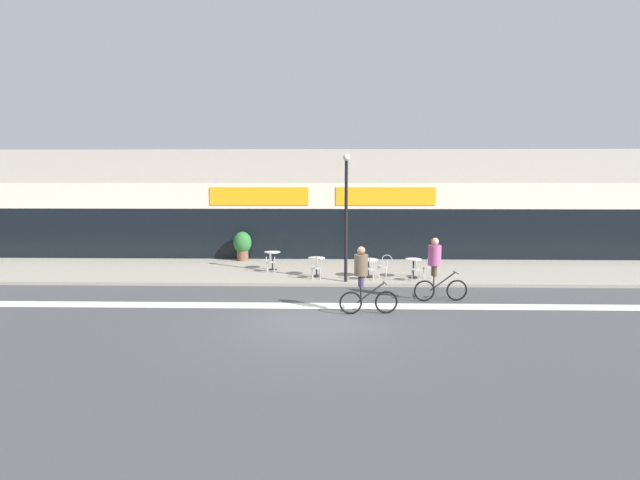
# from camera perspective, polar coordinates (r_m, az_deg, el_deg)

# --- Properties ---
(ground_plane) EXTENTS (120.00, 120.00, 0.00)m
(ground_plane) POSITION_cam_1_polar(r_m,az_deg,el_deg) (14.11, -0.54, -9.35)
(ground_plane) COLOR #424244
(sidewalk_slab) EXTENTS (40.00, 5.50, 0.12)m
(sidewalk_slab) POSITION_cam_1_polar(r_m,az_deg,el_deg) (21.15, 0.11, -3.57)
(sidewalk_slab) COLOR gray
(sidewalk_slab) RESTS_ON ground
(storefront_facade) EXTENTS (40.00, 4.06, 5.30)m
(storefront_facade) POSITION_cam_1_polar(r_m,az_deg,el_deg) (25.52, 0.35, 4.13)
(storefront_facade) COLOR #B2A899
(storefront_facade) RESTS_ON ground
(bike_lane_stripe) EXTENTS (36.00, 0.70, 0.01)m
(bike_lane_stripe) POSITION_cam_1_polar(r_m,az_deg,el_deg) (15.80, -0.33, -7.52)
(bike_lane_stripe) COLOR silver
(bike_lane_stripe) RESTS_ON ground
(bistro_table_0) EXTENTS (0.67, 0.67, 0.77)m
(bistro_table_0) POSITION_cam_1_polar(r_m,az_deg,el_deg) (21.13, -5.45, -1.95)
(bistro_table_0) COLOR black
(bistro_table_0) RESTS_ON sidewalk_slab
(bistro_table_1) EXTENTS (0.67, 0.67, 0.74)m
(bistro_table_1) POSITION_cam_1_polar(r_m,az_deg,el_deg) (19.68, -0.40, -2.65)
(bistro_table_1) COLOR black
(bistro_table_1) RESTS_ON sidewalk_slab
(bistro_table_2) EXTENTS (0.77, 0.77, 0.71)m
(bistro_table_2) POSITION_cam_1_polar(r_m,az_deg,el_deg) (19.56, 5.56, -2.78)
(bistro_table_2) COLOR black
(bistro_table_2) RESTS_ON sidewalk_slab
(bistro_table_3) EXTENTS (0.63, 0.63, 0.76)m
(bistro_table_3) POSITION_cam_1_polar(r_m,az_deg,el_deg) (19.64, 10.64, -2.78)
(bistro_table_3) COLOR black
(bistro_table_3) RESTS_ON sidewalk_slab
(cafe_chair_0_near) EXTENTS (0.40, 0.58, 0.90)m
(cafe_chair_0_near) POSITION_cam_1_polar(r_m,az_deg,el_deg) (20.52, -5.66, -2.30)
(cafe_chair_0_near) COLOR #B7B2AD
(cafe_chair_0_near) RESTS_ON sidewalk_slab
(cafe_chair_1_near) EXTENTS (0.45, 0.60, 0.90)m
(cafe_chair_1_near) POSITION_cam_1_polar(r_m,az_deg,el_deg) (19.06, -0.42, -3.00)
(cafe_chair_1_near) COLOR #B7B2AD
(cafe_chair_1_near) RESTS_ON sidewalk_slab
(cafe_chair_2_near) EXTENTS (0.41, 0.58, 0.90)m
(cafe_chair_2_near) POSITION_cam_1_polar(r_m,az_deg,el_deg) (18.94, 5.69, -3.11)
(cafe_chair_2_near) COLOR #B7B2AD
(cafe_chair_2_near) RESTS_ON sidewalk_slab
(cafe_chair_2_side) EXTENTS (0.60, 0.45, 0.90)m
(cafe_chair_2_side) POSITION_cam_1_polar(r_m,az_deg,el_deg) (19.60, 7.39, -2.78)
(cafe_chair_2_side) COLOR #B7B2AD
(cafe_chair_2_side) RESTS_ON sidewalk_slab
(cafe_chair_3_near) EXTENTS (0.45, 0.60, 0.90)m
(cafe_chair_3_near) POSITION_cam_1_polar(r_m,az_deg,el_deg) (19.03, 10.91, -3.16)
(cafe_chair_3_near) COLOR #B7B2AD
(cafe_chair_3_near) RESTS_ON sidewalk_slab
(cafe_chair_3_side) EXTENTS (0.58, 0.42, 0.90)m
(cafe_chair_3_side) POSITION_cam_1_polar(r_m,az_deg,el_deg) (19.75, 12.43, -2.82)
(cafe_chair_3_side) COLOR #B7B2AD
(cafe_chair_3_side) RESTS_ON sidewalk_slab
(planter_pot) EXTENTS (0.84, 0.84, 1.36)m
(planter_pot) POSITION_cam_1_polar(r_m,az_deg,el_deg) (23.61, -8.86, -0.51)
(planter_pot) COLOR brown
(planter_pot) RESTS_ON sidewalk_slab
(lamp_post) EXTENTS (0.26, 0.26, 4.73)m
(lamp_post) POSITION_cam_1_polar(r_m,az_deg,el_deg) (18.43, 3.01, 3.65)
(lamp_post) COLOR black
(lamp_post) RESTS_ON sidewalk_slab
(cyclist_0) EXTENTS (1.77, 0.54, 2.08)m
(cyclist_0) POSITION_cam_1_polar(r_m,az_deg,el_deg) (16.57, 13.15, -2.84)
(cyclist_0) COLOR black
(cyclist_0) RESTS_ON ground
(cyclist_1) EXTENTS (1.74, 0.53, 2.02)m
(cyclist_1) POSITION_cam_1_polar(r_m,az_deg,el_deg) (14.70, 4.98, -4.15)
(cyclist_1) COLOR black
(cyclist_1) RESTS_ON ground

